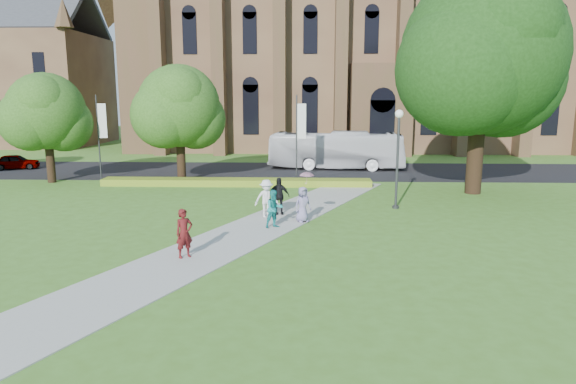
{
  "coord_description": "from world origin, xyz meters",
  "views": [
    {
      "loc": [
        2.7,
        -20.57,
        5.98
      ],
      "look_at": [
        1.86,
        2.54,
        1.6
      ],
      "focal_mm": 32.0,
      "sensor_mm": 36.0,
      "label": 1
    }
  ],
  "objects_px": {
    "streetlamp": "(398,147)",
    "large_tree": "(482,54)",
    "car_0": "(16,162)",
    "pedestrian_0": "(184,233)",
    "tour_coach": "(336,150)"
  },
  "relations": [
    {
      "from": "streetlamp",
      "to": "large_tree",
      "type": "height_order",
      "value": "large_tree"
    },
    {
      "from": "streetlamp",
      "to": "car_0",
      "type": "distance_m",
      "value": 31.77
    },
    {
      "from": "streetlamp",
      "to": "pedestrian_0",
      "type": "xyz_separation_m",
      "value": [
        -9.29,
        -8.92,
        -2.34
      ]
    },
    {
      "from": "streetlamp",
      "to": "tour_coach",
      "type": "distance_m",
      "value": 15.03
    },
    {
      "from": "streetlamp",
      "to": "car_0",
      "type": "relative_size",
      "value": 1.47
    },
    {
      "from": "large_tree",
      "to": "pedestrian_0",
      "type": "xyz_separation_m",
      "value": [
        -14.79,
        -13.42,
        -7.41
      ]
    },
    {
      "from": "tour_coach",
      "to": "pedestrian_0",
      "type": "xyz_separation_m",
      "value": [
        -6.92,
        -23.66,
        -0.59
      ]
    },
    {
      "from": "streetlamp",
      "to": "tour_coach",
      "type": "xyz_separation_m",
      "value": [
        -2.38,
        14.74,
        -1.74
      ]
    },
    {
      "from": "streetlamp",
      "to": "car_0",
      "type": "xyz_separation_m",
      "value": [
        -28.55,
        13.67,
        -2.67
      ]
    },
    {
      "from": "large_tree",
      "to": "car_0",
      "type": "relative_size",
      "value": 3.69
    },
    {
      "from": "large_tree",
      "to": "tour_coach",
      "type": "xyz_separation_m",
      "value": [
        -7.88,
        10.24,
        -6.81
      ]
    },
    {
      "from": "car_0",
      "to": "large_tree",
      "type": "bearing_deg",
      "value": -121.23
    },
    {
      "from": "pedestrian_0",
      "to": "car_0",
      "type": "bearing_deg",
      "value": 92.47
    },
    {
      "from": "pedestrian_0",
      "to": "large_tree",
      "type": "bearing_deg",
      "value": 4.26
    },
    {
      "from": "streetlamp",
      "to": "pedestrian_0",
      "type": "bearing_deg",
      "value": -136.16
    }
  ]
}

